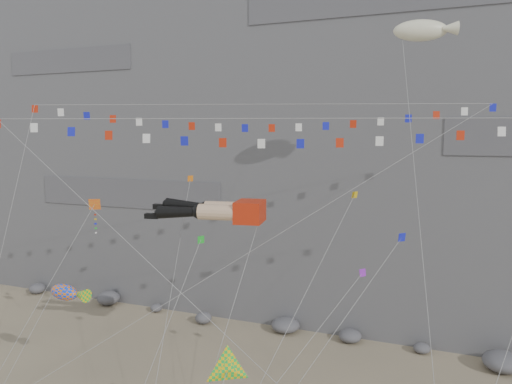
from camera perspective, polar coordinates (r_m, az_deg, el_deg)
cliff at (r=59.19m, az=8.29°, el=13.18°), size 80.00×28.00×50.00m
talus_boulders at (r=47.74m, az=3.38°, el=-14.99°), size 60.00×3.00×1.20m
legs_kite at (r=32.74m, az=-4.41°, el=-2.13°), size 8.03×13.22×17.72m
flag_banner_upper at (r=35.77m, az=0.23°, el=9.96°), size 30.76×18.49×28.22m
flag_banner_lower at (r=29.52m, az=2.89°, el=8.36°), size 32.71×11.39×22.22m
harlequin_kite at (r=37.57m, az=-18.02°, el=-1.45°), size 4.70×8.88×15.82m
fish_windsock at (r=35.90m, az=-21.09°, el=-10.65°), size 4.83×5.36×9.43m
delta_kite at (r=26.89m, az=-3.26°, el=-19.59°), size 2.31×4.72×8.09m
blimp_windsock at (r=36.52m, az=18.28°, el=17.05°), size 5.28×13.81×28.13m
small_kite_a at (r=37.81m, az=-7.63°, el=0.81°), size 5.19×14.70×20.95m
small_kite_b at (r=31.58m, az=11.72°, el=-9.49°), size 7.38×11.91×16.34m
small_kite_c at (r=32.39m, az=-6.49°, el=-5.87°), size 1.33×10.20×14.90m
small_kite_d at (r=35.38m, az=10.89°, el=-0.98°), size 4.90×16.87×21.81m
small_kite_e at (r=27.99m, az=15.89°, el=-5.65°), size 8.45×7.89×16.56m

